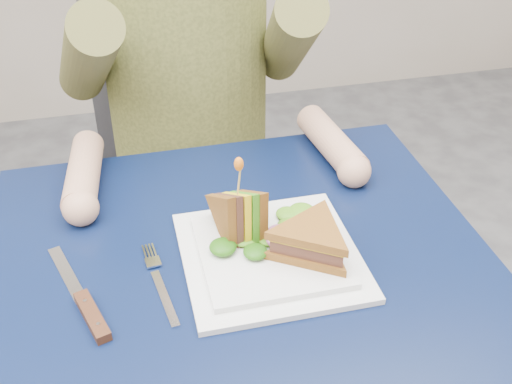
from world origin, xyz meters
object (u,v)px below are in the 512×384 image
object	(u,v)px
knife	(87,308)
plate	(270,254)
chair	(188,152)
sandwich_upright	(240,216)
diner	(184,20)
table	(249,313)
fork	(160,285)
sandwich_flat	(312,240)

from	to	relation	value
knife	plate	bearing A→B (deg)	9.75
chair	sandwich_upright	world-z (taller)	chair
diner	sandwich_upright	size ratio (longest dim) A/B	5.51
table	knife	xyz separation A→B (m)	(-0.23, -0.02, 0.09)
plate	sandwich_upright	bearing A→B (deg)	128.88
chair	sandwich_upright	distance (m)	0.65
plate	fork	distance (m)	0.17
diner	plate	bearing A→B (deg)	-85.74
sandwich_upright	knife	size ratio (longest dim) A/B	0.63
plate	diner	bearing A→B (deg)	94.26
table	diner	size ratio (longest dim) A/B	1.01
sandwich_upright	fork	world-z (taller)	sandwich_upright
knife	diner	bearing A→B (deg)	68.52
diner	sandwich_upright	xyz separation A→B (m)	(0.00, -0.49, -0.13)
table	sandwich_upright	xyz separation A→B (m)	(0.00, 0.07, 0.13)
sandwich_flat	knife	size ratio (longest dim) A/B	0.90
fork	table	bearing A→B (deg)	-2.27
table	sandwich_flat	xyz separation A→B (m)	(0.09, 0.00, 0.12)
fork	knife	distance (m)	0.11
table	knife	bearing A→B (deg)	-174.99
chair	sandwich_flat	world-z (taller)	chair
fork	knife	bearing A→B (deg)	-166.19
table	sandwich_upright	bearing A→B (deg)	87.02
table	plate	xyz separation A→B (m)	(0.04, 0.03, 0.09)
sandwich_upright	chair	bearing A→B (deg)	90.35
chair	plate	distance (m)	0.68
table	chair	size ratio (longest dim) A/B	0.81
sandwich_upright	sandwich_flat	bearing A→B (deg)	-37.48
plate	fork	bearing A→B (deg)	-172.79
diner	sandwich_upright	bearing A→B (deg)	-89.57
plate	fork	world-z (taller)	plate
plate	fork	size ratio (longest dim) A/B	1.45
chair	plate	size ratio (longest dim) A/B	3.58
plate	sandwich_upright	world-z (taller)	sandwich_upright
chair	sandwich_flat	bearing A→B (deg)	-81.97
sandwich_flat	knife	bearing A→B (deg)	-176.25
chair	plate	world-z (taller)	chair
table	fork	distance (m)	0.15
plate	sandwich_flat	world-z (taller)	sandwich_flat
plate	knife	size ratio (longest dim) A/B	1.20
table	sandwich_flat	distance (m)	0.16
plate	sandwich_flat	size ratio (longest dim) A/B	1.33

